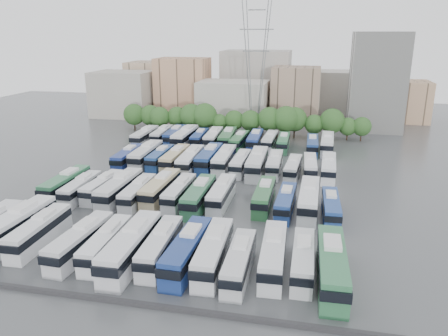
% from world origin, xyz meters
% --- Properties ---
extents(ground, '(220.00, 220.00, 0.00)m').
position_xyz_m(ground, '(0.00, 0.00, 0.00)').
color(ground, '#424447').
rests_on(ground, ground).
extents(parapet, '(56.00, 0.50, 0.50)m').
position_xyz_m(parapet, '(0.00, -33.00, 0.25)').
color(parapet, '#2D2D30').
rests_on(parapet, ground).
extents(tree_line, '(64.85, 7.98, 8.30)m').
position_xyz_m(tree_line, '(-0.82, 42.05, 4.47)').
color(tree_line, black).
rests_on(tree_line, ground).
extents(city_buildings, '(102.00, 35.00, 20.00)m').
position_xyz_m(city_buildings, '(-7.46, 71.86, 7.87)').
color(city_buildings, '#9E998E').
rests_on(city_buildings, ground).
extents(apartment_tower, '(14.00, 14.00, 26.00)m').
position_xyz_m(apartment_tower, '(34.00, 58.00, 13.00)').
color(apartment_tower, silver).
rests_on(apartment_tower, ground).
extents(electricity_pylon, '(9.00, 6.91, 33.83)m').
position_xyz_m(electricity_pylon, '(2.00, 50.00, 18.66)').
color(electricity_pylon, slate).
rests_on(electricity_pylon, ground).
extents(bus_r0_s1, '(3.16, 13.74, 4.30)m').
position_xyz_m(bus_r0_s1, '(-18.29, -22.95, 2.11)').
color(bus_r0_s1, white).
rests_on(bus_r0_s1, ground).
extents(bus_r0_s2, '(2.98, 11.99, 3.74)m').
position_xyz_m(bus_r0_s2, '(-14.84, -23.26, 1.83)').
color(bus_r0_s2, silver).
rests_on(bus_r0_s2, ground).
extents(bus_r0_s4, '(3.19, 12.16, 3.78)m').
position_xyz_m(bus_r0_s4, '(-8.26, -24.66, 1.86)').
color(bus_r0_s4, silver).
rests_on(bus_r0_s4, ground).
extents(bus_r0_s5, '(2.92, 11.37, 3.54)m').
position_xyz_m(bus_r0_s5, '(-5.04, -24.37, 1.74)').
color(bus_r0_s5, silver).
rests_on(bus_r0_s5, ground).
extents(bus_r0_s6, '(3.31, 13.74, 4.29)m').
position_xyz_m(bus_r0_s6, '(-1.52, -25.05, 2.11)').
color(bus_r0_s6, silver).
rests_on(bus_r0_s6, ground).
extents(bus_r0_s7, '(3.12, 11.87, 3.69)m').
position_xyz_m(bus_r0_s7, '(1.61, -23.82, 1.81)').
color(bus_r0_s7, silver).
rests_on(bus_r0_s7, ground).
extents(bus_r0_s8, '(3.03, 12.71, 3.97)m').
position_xyz_m(bus_r0_s8, '(5.10, -24.35, 1.95)').
color(bus_r0_s8, navy).
rests_on(bus_r0_s8, ground).
extents(bus_r0_s9, '(3.16, 12.58, 3.92)m').
position_xyz_m(bus_r0_s9, '(8.12, -23.99, 1.92)').
color(bus_r0_s9, silver).
rests_on(bus_r0_s9, ground).
extents(bus_r0_s10, '(2.64, 11.27, 3.52)m').
position_xyz_m(bus_r0_s10, '(11.33, -25.20, 1.73)').
color(bus_r0_s10, silver).
rests_on(bus_r0_s10, ground).
extents(bus_r0_s11, '(3.12, 12.22, 3.81)m').
position_xyz_m(bus_r0_s11, '(14.89, -23.05, 1.87)').
color(bus_r0_s11, silver).
rests_on(bus_r0_s11, ground).
extents(bus_r0_s12, '(2.55, 11.10, 3.47)m').
position_xyz_m(bus_r0_s12, '(18.23, -23.25, 1.71)').
color(bus_r0_s12, silver).
rests_on(bus_r0_s12, ground).
extents(bus_r0_s13, '(3.32, 13.58, 4.24)m').
position_xyz_m(bus_r0_s13, '(21.35, -24.59, 2.08)').
color(bus_r0_s13, '#307147').
rests_on(bus_r0_s13, ground).
extents(bus_r1_s0, '(2.73, 12.33, 3.86)m').
position_xyz_m(bus_r1_s0, '(-21.30, -6.53, 1.90)').
color(bus_r1_s0, '#2F6F48').
rests_on(bus_r1_s0, ground).
extents(bus_r1_s1, '(2.76, 11.06, 3.45)m').
position_xyz_m(bus_r1_s1, '(-18.16, -7.27, 1.69)').
color(bus_r1_s1, silver).
rests_on(bus_r1_s1, ground).
extents(bus_r1_s2, '(2.81, 10.96, 3.41)m').
position_xyz_m(bus_r1_s2, '(-15.05, -5.83, 1.67)').
color(bus_r1_s2, silver).
rests_on(bus_r1_s2, ground).
extents(bus_r1_s3, '(2.89, 12.87, 4.03)m').
position_xyz_m(bus_r1_s3, '(-11.48, -6.93, 1.98)').
color(bus_r1_s3, silver).
rests_on(bus_r1_s3, ground).
extents(bus_r1_s4, '(2.73, 11.29, 3.53)m').
position_xyz_m(bus_r1_s4, '(-8.23, -7.21, 1.73)').
color(bus_r1_s4, silver).
rests_on(bus_r1_s4, ground).
extents(bus_r1_s5, '(2.96, 12.47, 3.90)m').
position_xyz_m(bus_r1_s5, '(-5.18, -5.17, 1.91)').
color(bus_r1_s5, '#C2B185').
rests_on(bus_r1_s5, ground).
extents(bus_r1_s6, '(2.56, 11.36, 3.56)m').
position_xyz_m(bus_r1_s6, '(-1.80, -5.84, 1.75)').
color(bus_r1_s6, silver).
rests_on(bus_r1_s6, ground).
extents(bus_r1_s7, '(2.75, 12.39, 3.88)m').
position_xyz_m(bus_r1_s7, '(1.74, -7.00, 1.91)').
color(bus_r1_s7, '#2D6A44').
rests_on(bus_r1_s7, ground).
extents(bus_r1_s8, '(2.57, 11.66, 3.66)m').
position_xyz_m(bus_r1_s8, '(4.89, -5.18, 1.80)').
color(bus_r1_s8, silver).
rests_on(bus_r1_s8, ground).
extents(bus_r1_s10, '(2.53, 11.55, 3.62)m').
position_xyz_m(bus_r1_s10, '(11.55, -4.77, 1.78)').
color(bus_r1_s10, '#2B6437').
rests_on(bus_r1_s10, ground).
extents(bus_r1_s11, '(2.71, 10.95, 3.41)m').
position_xyz_m(bus_r1_s11, '(14.97, -6.22, 1.68)').
color(bus_r1_s11, navy).
rests_on(bus_r1_s11, ground).
extents(bus_r1_s12, '(3.01, 12.98, 4.06)m').
position_xyz_m(bus_r1_s12, '(18.34, -5.20, 1.99)').
color(bus_r1_s12, silver).
rests_on(bus_r1_s12, ground).
extents(bus_r1_s13, '(2.75, 10.87, 3.39)m').
position_xyz_m(bus_r1_s13, '(21.58, -6.92, 1.66)').
color(bus_r1_s13, navy).
rests_on(bus_r1_s13, ground).
extents(bus_r2_s1, '(2.94, 11.76, 3.66)m').
position_xyz_m(bus_r2_s1, '(-18.15, 11.02, 1.80)').
color(bus_r2_s1, navy).
rests_on(bus_r2_s1, ground).
extents(bus_r2_s2, '(3.16, 13.26, 4.14)m').
position_xyz_m(bus_r2_s2, '(-14.79, 12.58, 2.03)').
color(bus_r2_s2, silver).
rests_on(bus_r2_s2, ground).
extents(bus_r2_s3, '(2.56, 11.37, 3.56)m').
position_xyz_m(bus_r2_s3, '(-11.69, 12.38, 1.75)').
color(bus_r2_s3, navy).
rests_on(bus_r2_s3, ground).
extents(bus_r2_s4, '(2.73, 12.27, 3.84)m').
position_xyz_m(bus_r2_s4, '(-8.34, 11.89, 1.89)').
color(bus_r2_s4, '#C3B286').
rests_on(bus_r2_s4, ground).
extents(bus_r2_s5, '(3.18, 12.92, 4.03)m').
position_xyz_m(bus_r2_s5, '(-4.93, 11.00, 1.98)').
color(bus_r2_s5, silver).
rests_on(bus_r2_s5, ground).
extents(bus_r2_s6, '(2.89, 13.12, 4.11)m').
position_xyz_m(bus_r2_s6, '(-1.68, 13.13, 2.02)').
color(bus_r2_s6, navy).
rests_on(bus_r2_s6, ground).
extents(bus_r2_s7, '(3.00, 12.78, 3.99)m').
position_xyz_m(bus_r2_s7, '(1.43, 12.81, 1.96)').
color(bus_r2_s7, silver).
rests_on(bus_r2_s7, ground).
extents(bus_r2_s8, '(2.57, 11.31, 3.54)m').
position_xyz_m(bus_r2_s8, '(4.86, 12.00, 1.74)').
color(bus_r2_s8, silver).
rests_on(bus_r2_s8, ground).
extents(bus_r2_s9, '(3.17, 13.54, 4.23)m').
position_xyz_m(bus_r2_s9, '(8.11, 11.54, 2.08)').
color(bus_r2_s9, silver).
rests_on(bus_r2_s9, ground).
extents(bus_r2_s10, '(2.72, 11.57, 3.62)m').
position_xyz_m(bus_r2_s10, '(11.36, 12.71, 1.77)').
color(bus_r2_s10, silver).
rests_on(bus_r2_s10, ground).
extents(bus_r2_s11, '(2.92, 10.96, 3.41)m').
position_xyz_m(bus_r2_s11, '(14.97, 11.01, 1.67)').
color(bus_r2_s11, silver).
rests_on(bus_r2_s11, ground).
extents(bus_r2_s12, '(2.85, 10.98, 3.41)m').
position_xyz_m(bus_r2_s12, '(18.06, 12.78, 1.68)').
color(bus_r2_s12, silver).
rests_on(bus_r2_s12, ground).
extents(bus_r2_s13, '(2.86, 12.01, 3.75)m').
position_xyz_m(bus_r2_s13, '(21.45, 12.27, 1.84)').
color(bus_r2_s13, silver).
rests_on(bus_r2_s13, ground).
extents(bus_r3_s0, '(2.70, 12.35, 3.87)m').
position_xyz_m(bus_r3_s0, '(-21.52, 28.56, 1.90)').
color(bus_r3_s0, silver).
rests_on(bus_r3_s0, ground).
extents(bus_r3_s1, '(3.04, 11.87, 3.69)m').
position_xyz_m(bus_r3_s1, '(-18.05, 31.01, 1.81)').
color(bus_r3_s1, silver).
rests_on(bus_r3_s1, ground).
extents(bus_r3_s2, '(3.30, 12.54, 3.90)m').
position_xyz_m(bus_r3_s2, '(-14.66, 30.69, 1.91)').
color(bus_r3_s2, navy).
rests_on(bus_r3_s2, ground).
extents(bus_r3_s3, '(3.00, 13.55, 4.25)m').
position_xyz_m(bus_r3_s3, '(-11.63, 29.17, 2.09)').
color(bus_r3_s3, silver).
rests_on(bus_r3_s3, ground).
extents(bus_r3_s4, '(2.92, 11.22, 3.49)m').
position_xyz_m(bus_r3_s4, '(-8.36, 30.29, 1.71)').
color(bus_r3_s4, navy).
rests_on(bus_r3_s4, ground).
extents(bus_r3_s5, '(3.33, 12.67, 3.94)m').
position_xyz_m(bus_r3_s5, '(-4.91, 30.06, 1.93)').
color(bus_r3_s5, silver).
rests_on(bus_r3_s5, ground).
extents(bus_r3_s6, '(3.43, 12.92, 4.02)m').
position_xyz_m(bus_r3_s6, '(-1.50, 30.33, 1.97)').
color(bus_r3_s6, '#2A6236').
rests_on(bus_r3_s6, ground).
extents(bus_r3_s7, '(3.08, 11.73, 3.65)m').
position_xyz_m(bus_r3_s7, '(1.53, 28.99, 1.79)').
color(bus_r3_s7, '#2E6B3C').
rests_on(bus_r3_s7, ground).
extents(bus_r3_s8, '(2.99, 12.42, 3.88)m').
position_xyz_m(bus_r3_s8, '(5.03, 30.12, 1.90)').
color(bus_r3_s8, navy).
rests_on(bus_r3_s8, ground).
extents(bus_r3_s9, '(2.86, 11.50, 3.58)m').
position_xyz_m(bus_r3_s9, '(8.39, 30.90, 1.76)').
color(bus_r3_s9, silver).
rests_on(bus_r3_s9, ground).
extents(bus_r3_s10, '(2.52, 11.04, 3.46)m').
position_xyz_m(bus_r3_s10, '(11.58, 30.38, 1.70)').
color(bus_r3_s10, '#31724A').
rests_on(bus_r3_s10, ground).
extents(bus_r3_s12, '(2.70, 11.52, 3.60)m').
position_xyz_m(bus_r3_s12, '(18.14, 28.92, 1.77)').
color(bus_r3_s12, navy).
rests_on(bus_r3_s12, ground).
extents(bus_r3_s13, '(3.15, 12.70, 3.96)m').
position_xyz_m(bus_r3_s13, '(21.39, 30.43, 1.94)').
color(bus_r3_s13, silver).
rests_on(bus_r3_s13, ground).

